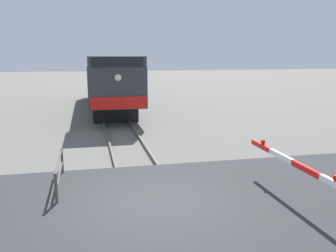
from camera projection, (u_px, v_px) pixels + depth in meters
The scene contains 6 objects.
ground_plane at pixel (155, 209), 9.18m from camera, with size 160.00×160.00×0.00m, color #605E59.
rail_track_left at pixel (127, 209), 9.01m from camera, with size 0.08×80.00×0.15m, color #59544C.
rail_track_right at pixel (183, 204), 9.32m from camera, with size 0.08×80.00×0.15m, color #59544C.
road_surface at pixel (155, 206), 9.17m from camera, with size 36.00×6.35×0.17m, color #2D2D30.
locomotive at pixel (109, 82), 25.81m from camera, with size 3.04×15.96×3.76m.
guard_railing at pixel (59, 171), 10.25m from camera, with size 0.08×2.52×0.95m.
Camera 1 is at (-1.55, -8.47, 3.84)m, focal length 38.84 mm.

